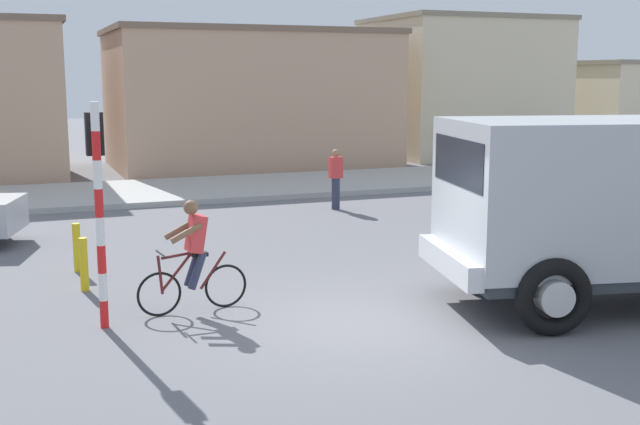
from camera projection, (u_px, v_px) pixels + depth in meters
The scene contains 10 objects.
ground_plane at pixel (357, 322), 11.59m from camera, with size 120.00×120.00×0.00m, color slate.
sidewalk_far at pixel (173, 191), 24.30m from camera, with size 80.00×5.00×0.16m, color #ADADA8.
truck_foreground at pixel (617, 200), 12.21m from camera, with size 5.81×3.64×2.90m.
cyclist at pixel (193, 256), 11.98m from camera, with size 1.73×0.51×1.72m.
traffic_light_pole at pixel (97, 183), 11.07m from camera, with size 0.24×0.43×3.20m.
pedestrian_near_kerb at pixel (336, 178), 21.26m from camera, with size 0.34×0.22×1.62m.
bollard_near at pixel (84, 264), 13.22m from camera, with size 0.14×0.14×0.90m, color gold.
bollard_far at pixel (77, 248), 14.51m from camera, with size 0.14×0.14×0.90m, color gold.
building_mid_block at pixel (249, 99), 31.41m from camera, with size 10.77×6.80×5.31m.
building_corner_right at pixel (461, 87), 35.97m from camera, with size 7.67×6.61×6.10m.
Camera 1 is at (-4.55, -10.19, 3.55)m, focal length 44.66 mm.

